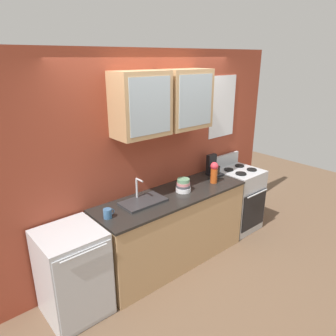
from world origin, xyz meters
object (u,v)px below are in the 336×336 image
cup_near_sink (108,213)px  dishwasher (73,273)px  stove_range (238,199)px  sink_faucet (143,201)px  bowl_stack (183,186)px  coffee_maker (213,167)px  vase (214,172)px

cup_near_sink → dishwasher: cup_near_sink is taller
dishwasher → stove_range: bearing=0.1°
sink_faucet → bowl_stack: (0.57, -0.06, 0.05)m
cup_near_sink → coffee_maker: (1.77, 0.13, 0.06)m
stove_range → cup_near_sink: stove_range is taller
stove_range → sink_faucet: sink_faucet is taller
sink_faucet → coffee_maker: (1.29, 0.09, 0.09)m
stove_range → sink_faucet: bearing=178.4°
stove_range → cup_near_sink: 2.27m
sink_faucet → cup_near_sink: sink_faucet is taller
bowl_stack → cup_near_sink: bowl_stack is taller
bowl_stack → dishwasher: 1.59m
dishwasher → coffee_maker: size_ratio=3.21×
sink_faucet → coffee_maker: coffee_maker is taller
vase → dishwasher: 2.09m
sink_faucet → cup_near_sink: size_ratio=4.04×
sink_faucet → vase: (1.07, -0.12, 0.13)m
stove_range → dishwasher: size_ratio=1.19×
stove_range → cup_near_sink: bearing=179.9°
stove_range → cup_near_sink: size_ratio=8.77×
sink_faucet → cup_near_sink: 0.49m
stove_range → vase: vase is taller
stove_range → vase: bearing=-174.2°
bowl_stack → cup_near_sink: 1.06m
stove_range → bowl_stack: (-1.16, -0.01, 0.53)m
dishwasher → sink_faucet: bearing=3.3°
stove_range → sink_faucet: size_ratio=2.17×
sink_faucet → vase: vase is taller
dishwasher → coffee_maker: (2.21, 0.14, 0.57)m
bowl_stack → cup_near_sink: size_ratio=1.48×
vase → cup_near_sink: bearing=177.4°
stove_range → coffee_maker: 0.73m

